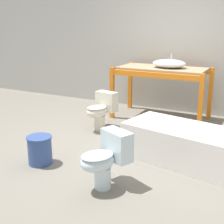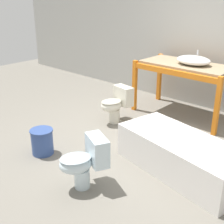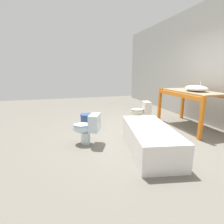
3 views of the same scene
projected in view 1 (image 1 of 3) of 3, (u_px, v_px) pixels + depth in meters
ground_plane at (136, 143)px, 4.57m from camera, size 12.00×12.00×0.00m
warehouse_wall_rear at (180, 28)px, 5.85m from camera, size 10.80×0.08×3.20m
shelving_rack at (162, 75)px, 5.56m from camera, size 1.66×0.86×0.93m
sink_basin at (169, 64)px, 5.44m from camera, size 0.59×0.44×0.23m
bathtub_main at (190, 143)px, 3.87m from camera, size 1.75×1.01×0.45m
toilet_near at (101, 109)px, 5.08m from camera, size 0.41×0.58×0.60m
toilet_far at (105, 157)px, 3.26m from camera, size 0.52×0.62×0.60m
bucket_white at (40, 149)px, 3.86m from camera, size 0.31×0.31×0.36m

